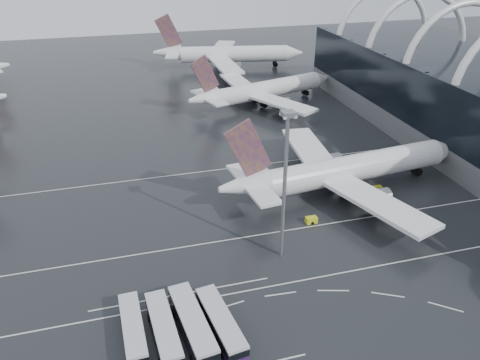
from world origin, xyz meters
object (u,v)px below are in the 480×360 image
object	(u,v)px
bus_row_near_a	(133,330)
gse_cart_belly_c	(311,220)
airliner_gate_b	(262,91)
gse_cart_belly_a	(377,188)
bus_row_near_d	(221,323)
floodlight_mast	(285,170)
airliner_gate_c	(226,55)
bus_row_near_c	(193,324)
airliner_main	(344,171)
bus_row_near_b	(164,330)
gse_cart_belly_e	(313,170)

from	to	relation	value
bus_row_near_a	gse_cart_belly_c	size ratio (longest dim) A/B	5.63
airliner_gate_b	gse_cart_belly_a	bearing A→B (deg)	-99.54
airliner_gate_b	bus_row_near_d	world-z (taller)	airliner_gate_b
floodlight_mast	gse_cart_belly_a	distance (m)	35.80
floodlight_mast	airliner_gate_c	bearing A→B (deg)	80.38
bus_row_near_c	bus_row_near_d	bearing A→B (deg)	-107.91
bus_row_near_a	floodlight_mast	distance (m)	32.42
airliner_main	airliner_gate_c	bearing A→B (deg)	83.35
bus_row_near_b	floodlight_mast	xyz separation A→B (m)	(21.98, 13.59, 14.77)
bus_row_near_a	bus_row_near_c	xyz separation A→B (m)	(7.99, -1.43, 0.24)
bus_row_near_c	floodlight_mast	size ratio (longest dim) A/B	0.54
airliner_gate_c	bus_row_near_a	xyz separation A→B (m)	(-46.90, -135.63, -3.70)
bus_row_near_a	bus_row_near_d	xyz separation A→B (m)	(11.81, -2.17, 0.10)
bus_row_near_b	airliner_main	bearing A→B (deg)	-57.45
airliner_gate_b	airliner_gate_c	size ratio (longest dim) A/B	0.88
gse_cart_belly_a	gse_cart_belly_c	size ratio (longest dim) A/B	0.87
gse_cart_belly_c	airliner_gate_b	bearing A→B (deg)	80.25
airliner_main	airliner_gate_b	world-z (taller)	airliner_main
bus_row_near_a	gse_cart_belly_e	bearing A→B (deg)	-50.16
gse_cart_belly_c	airliner_gate_c	bearing A→B (deg)	84.15
bus_row_near_b	floodlight_mast	world-z (taller)	floodlight_mast
bus_row_near_a	floodlight_mast	xyz separation A→B (m)	(26.01, 12.38, 14.87)
airliner_main	bus_row_near_a	world-z (taller)	airliner_main
bus_row_near_c	airliner_main	bearing A→B (deg)	-57.53
airliner_gate_c	bus_row_near_d	size ratio (longest dim) A/B	4.51
bus_row_near_c	gse_cart_belly_e	xyz separation A→B (m)	(35.91, 41.25, -1.22)
airliner_main	gse_cart_belly_a	xyz separation A→B (m)	(7.46, -1.84, -4.42)
bus_row_near_b	gse_cart_belly_c	bearing A→B (deg)	-59.15
bus_row_near_a	gse_cart_belly_c	bearing A→B (deg)	-62.18
airliner_main	bus_row_near_a	xyz separation A→B (m)	(-46.32, -30.14, -3.28)
bus_row_near_d	airliner_gate_c	bearing A→B (deg)	-22.38
bus_row_near_b	gse_cart_belly_a	xyz separation A→B (m)	(49.75, 29.51, -1.24)
bus_row_near_c	bus_row_near_d	distance (m)	3.90
airliner_main	gse_cart_belly_a	world-z (taller)	airliner_main
airliner_gate_b	gse_cart_belly_c	distance (m)	69.19
bus_row_near_b	bus_row_near_a	bearing A→B (deg)	69.19
gse_cart_belly_a	gse_cart_belly_e	size ratio (longest dim) A/B	0.76
bus_row_near_c	floodlight_mast	distance (m)	27.01
airliner_gate_b	bus_row_near_a	size ratio (longest dim) A/B	4.24
bus_row_near_c	gse_cart_belly_a	xyz separation A→B (m)	(45.80, 29.72, -1.38)
bus_row_near_d	floodlight_mast	xyz separation A→B (m)	(14.19, 14.54, 14.77)
airliner_main	airliner_gate_b	size ratio (longest dim) A/B	1.11
bus_row_near_a	airliner_gate_c	bearing A→B (deg)	-21.45
airliner_gate_b	gse_cart_belly_c	bearing A→B (deg)	-115.93
airliner_gate_c	bus_row_near_c	size ratio (longest dim) A/B	4.19
gse_cart_belly_c	floodlight_mast	bearing A→B (deg)	-138.48
airliner_gate_c	bus_row_near_d	world-z (taller)	airliner_gate_c
airliner_main	airliner_gate_c	distance (m)	105.49
airliner_gate_b	gse_cart_belly_a	distance (m)	60.74
airliner_gate_c	gse_cart_belly_e	bearing A→B (deg)	-80.67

